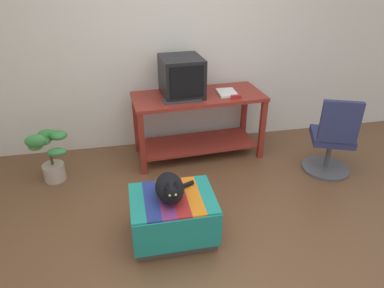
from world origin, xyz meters
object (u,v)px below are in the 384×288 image
(desk, at_px, (198,115))
(keyboard, at_px, (182,100))
(potted_plant, at_px, (50,152))
(stapler, at_px, (236,97))
(ottoman_with_blanket, at_px, (173,217))
(cat, at_px, (170,188))
(office_chair, at_px, (332,141))
(tv_monitor, at_px, (182,77))
(book, at_px, (227,93))

(desk, height_order, keyboard, keyboard)
(potted_plant, bearing_deg, desk, 8.59)
(desk, height_order, potted_plant, desk)
(keyboard, height_order, stapler, stapler)
(desk, distance_m, ottoman_with_blanket, 1.47)
(ottoman_with_blanket, bearing_deg, keyboard, 76.23)
(ottoman_with_blanket, bearing_deg, cat, -143.24)
(potted_plant, distance_m, stapler, 2.06)
(ottoman_with_blanket, bearing_deg, office_chair, 19.91)
(tv_monitor, distance_m, potted_plant, 1.60)
(ottoman_with_blanket, relative_size, cat, 1.85)
(desk, distance_m, cat, 1.46)
(potted_plant, bearing_deg, tv_monitor, 11.05)
(potted_plant, xyz_separation_m, stapler, (2.01, 0.05, 0.44))
(office_chair, bearing_deg, desk, -5.57)
(desk, relative_size, potted_plant, 2.45)
(keyboard, xyz_separation_m, cat, (-0.31, -1.21, -0.26))
(keyboard, distance_m, cat, 1.28)
(desk, xyz_separation_m, potted_plant, (-1.63, -0.25, -0.18))
(book, height_order, ottoman_with_blanket, book)
(ottoman_with_blanket, xyz_separation_m, office_chair, (1.83, 0.66, 0.18))
(desk, relative_size, book, 5.58)
(tv_monitor, bearing_deg, desk, -14.92)
(keyboard, bearing_deg, cat, -106.84)
(potted_plant, bearing_deg, cat, -45.41)
(office_chair, bearing_deg, stapler, -5.81)
(tv_monitor, distance_m, cat, 1.51)
(book, xyz_separation_m, stapler, (0.06, -0.17, 0.01))
(ottoman_with_blanket, bearing_deg, stapler, 52.54)
(keyboard, relative_size, stapler, 3.64)
(cat, relative_size, potted_plant, 0.60)
(keyboard, bearing_deg, tv_monitor, 78.34)
(potted_plant, bearing_deg, ottoman_with_blanket, -44.48)
(book, relative_size, office_chair, 0.30)
(office_chair, bearing_deg, potted_plant, 13.43)
(keyboard, xyz_separation_m, potted_plant, (-1.42, -0.09, -0.43))
(tv_monitor, xyz_separation_m, cat, (-0.34, -1.40, -0.46))
(desk, xyz_separation_m, ottoman_with_blanket, (-0.51, -1.35, -0.31))
(potted_plant, bearing_deg, office_chair, -8.52)
(desk, bearing_deg, office_chair, -31.06)
(keyboard, relative_size, book, 1.48)
(desk, height_order, ottoman_with_blanket, desk)
(stapler, bearing_deg, tv_monitor, 67.71)
(tv_monitor, height_order, potted_plant, tv_monitor)
(keyboard, distance_m, stapler, 0.59)
(office_chair, bearing_deg, book, -11.65)
(cat, distance_m, stapler, 1.51)
(desk, distance_m, potted_plant, 1.66)
(cat, xyz_separation_m, stapler, (0.91, 1.17, 0.27))
(tv_monitor, xyz_separation_m, ottoman_with_blanket, (-0.32, -1.39, -0.76))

